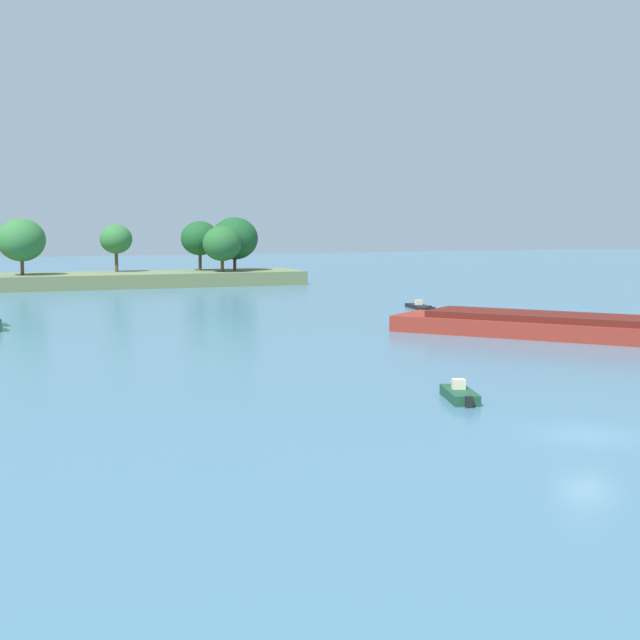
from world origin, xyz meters
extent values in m
plane|color=teal|center=(0.00, 0.00, 0.00)|extent=(400.00, 400.00, 0.00)
cube|color=#66754C|center=(-14.40, 94.59, 0.92)|extent=(68.56, 10.61, 1.84)
cylinder|color=#513823|center=(-16.75, 93.39, 2.85)|extent=(0.44, 0.44, 2.03)
ellipsoid|color=#2D6B33|center=(-16.75, 93.39, 6.26)|extent=(5.96, 5.96, 5.37)
cylinder|color=#513823|center=(-4.46, 97.08, 3.16)|extent=(0.44, 0.44, 2.65)
ellipsoid|color=#2D6B33|center=(-4.46, 97.08, 6.21)|extent=(4.30, 4.30, 3.87)
cylinder|color=#513823|center=(6.80, 96.49, 3.00)|extent=(0.44, 0.44, 2.34)
ellipsoid|color=#194C23|center=(6.80, 96.49, 6.25)|extent=(5.18, 5.18, 4.66)
cylinder|color=#513823|center=(8.77, 92.09, 2.69)|extent=(0.44, 0.44, 1.71)
ellipsoid|color=#235B28|center=(8.77, 92.09, 5.62)|extent=(5.20, 5.20, 4.68)
cylinder|color=#513823|center=(11.22, 94.73, 2.75)|extent=(0.44, 0.44, 1.82)
ellipsoid|color=#194C23|center=(11.22, 94.73, 6.22)|extent=(6.40, 6.40, 5.76)
cube|color=#19472D|center=(-1.16, 8.77, 0.26)|extent=(2.22, 3.85, 0.51)
cube|color=beige|center=(-1.08, 9.04, 0.76)|extent=(0.75, 0.65, 0.50)
cube|color=black|center=(-1.69, 6.88, 0.28)|extent=(0.38, 0.36, 0.56)
cube|color=black|center=(18.67, 53.01, 0.18)|extent=(1.97, 5.36, 0.36)
cube|color=beige|center=(18.72, 53.40, 0.61)|extent=(0.74, 0.58, 0.50)
cube|color=black|center=(18.35, 50.26, 0.28)|extent=(0.35, 0.32, 0.56)
cube|color=maroon|center=(19.31, 27.31, 0.63)|extent=(23.18, 26.01, 1.26)
cube|color=#4F1812|center=(18.35, 28.46, 1.51)|extent=(16.91, 18.78, 0.50)
cube|color=maroon|center=(10.26, 38.10, 0.69)|extent=(4.00, 3.56, 1.13)
camera|label=1|loc=(-24.28, -33.03, 9.02)|focal=54.18mm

